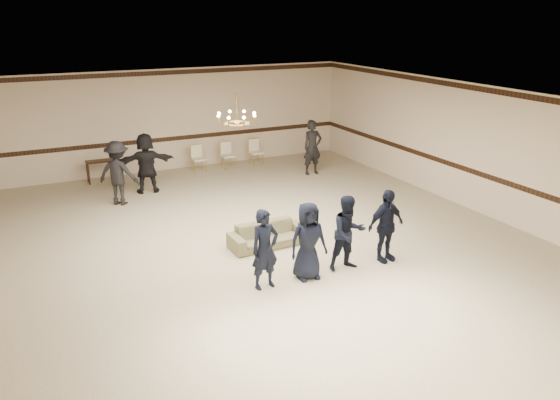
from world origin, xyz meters
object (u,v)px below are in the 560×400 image
Objects in this scene: banquet_chair_left at (198,159)px; console_table at (100,171)px; settee at (268,235)px; adult_right at (313,147)px; boy_a at (265,249)px; boy_c at (348,233)px; banquet_chair_right at (256,152)px; banquet_chair_mid at (228,155)px; adult_left at (118,173)px; boy_b at (308,241)px; adult_mid at (146,163)px; chandelier at (236,109)px; boy_d at (386,226)px.

console_table is (-3.00, 0.20, -0.09)m from banquet_chair_left.
settee is 1.02× the size of adult_right.
boy_c is (1.80, -0.00, 0.00)m from boy_a.
boy_c is 1.80× the size of banquet_chair_right.
banquet_chair_mid is (-2.14, 1.79, -0.43)m from adult_right.
banquet_chair_right is (3.35, 8.07, -0.34)m from boy_a.
boy_b is at bearing 149.78° from adult_left.
console_table is (-0.14, 2.29, -0.52)m from adult_left.
boy_a is 0.89× the size of adult_mid.
boy_c is at bearing -89.57° from banquet_chair_left.
boy_a and boy_c have the same top height.
banquet_chair_mid is (1.74, 5.29, -2.45)m from chandelier.
settee is at bearing -97.10° from banquet_chair_left.
banquet_chair_mid is (-0.35, 8.07, -0.34)m from boy_d.
settee is 2.05× the size of banquet_chair_right.
chandelier is at bearing 71.34° from boy_a.
adult_right reaches higher than console_table.
adult_mid is at bearing -147.36° from banquet_chair_left.
adult_left is (-2.11, 3.20, -2.02)m from chandelier.
adult_mid reaches higher than settee.
banquet_chair_mid is (1.48, 6.34, 0.17)m from settee.
chandelier is at bearing 120.75° from boy_d.
boy_c reaches higher than banquet_chair_mid.
boy_a is at bearing 142.00° from adult_left.
banquet_chair_right is (2.74, 5.29, -2.45)m from chandelier.
settee is (0.87, 1.73, -0.51)m from boy_a.
banquet_chair_left is at bearing 74.14° from boy_a.
adult_right is (2.69, 6.28, 0.09)m from boy_c.
chandelier reaches higher than banquet_chair_right.
chandelier is 1.17× the size of console_table.
chandelier reaches higher than banquet_chair_mid.
adult_right reaches higher than banquet_chair_mid.
adult_right is 2.17m from banquet_chair_right.
chandelier is 1.11× the size of banquet_chair_mid.
adult_right is at bearing -175.59° from adult_mid.
adult_right is at bearing -139.30° from adult_left.
banquet_chair_right is at bearing 122.72° from adult_right.
boy_a and boy_b have the same top height.
adult_right is 2.02× the size of banquet_chair_left.
banquet_chair_mid is at bearing 177.25° from banquet_chair_right.
boy_b is 0.89× the size of adult_left.
adult_right is 2.13× the size of console_table.
adult_right is 3.64m from banquet_chair_left.
boy_b reaches higher than banquet_chair_right.
adult_left is (-2.41, 5.98, 0.09)m from boy_b.
console_table is at bearing 173.42° from banquet_chair_left.
boy_a is 1.00× the size of boy_d.
banquet_chair_left is 3.01m from console_table.
chandelier is 5.88m from banquet_chair_left.
boy_b reaches higher than console_table.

